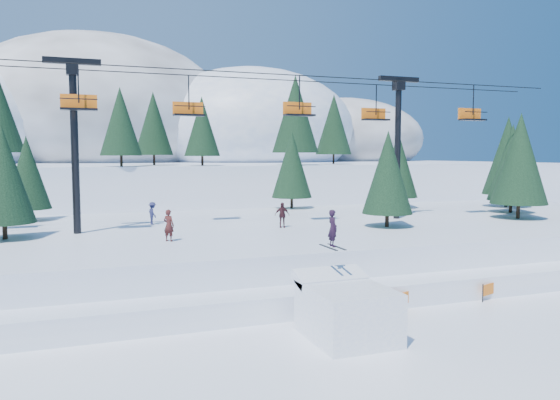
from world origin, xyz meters
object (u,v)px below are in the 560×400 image
object	(u,v)px
chairlift	(251,122)
banner_near	(403,299)
banner_far	(497,287)
jump_kicker	(346,309)

from	to	relation	value
chairlift	banner_near	bearing A→B (deg)	-76.08
banner_near	banner_far	xyz separation A→B (m)	(5.71, 0.30, 0.00)
jump_kicker	banner_far	xyz separation A→B (m)	(9.93, 2.77, -0.59)
chairlift	banner_far	xyz separation A→B (m)	(8.98, -12.90, -8.78)
banner_near	banner_far	bearing A→B (deg)	2.96
jump_kicker	banner_near	xyz separation A→B (m)	(4.22, 2.47, -0.59)
jump_kicker	chairlift	xyz separation A→B (m)	(0.95, 15.66, 8.20)
banner_near	banner_far	size ratio (longest dim) A/B	0.98
banner_near	jump_kicker	bearing A→B (deg)	-149.67
jump_kicker	chairlift	distance (m)	17.70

